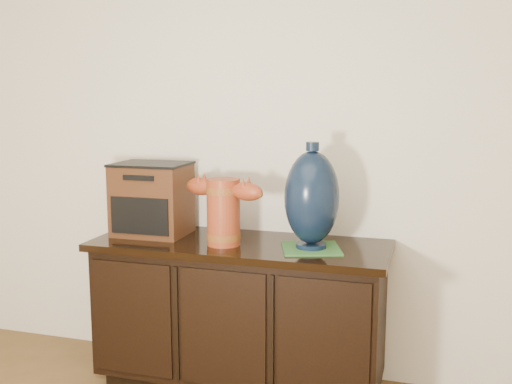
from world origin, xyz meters
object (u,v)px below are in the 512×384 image
(terracotta_vessel, at_px, (223,208))
(lamp_base, at_px, (312,198))
(tv_radio, at_px, (152,199))
(sideboard, at_px, (240,313))
(spray_can, at_px, (216,221))

(terracotta_vessel, distance_m, lamp_base, 0.43)
(lamp_base, bearing_deg, tv_radio, 175.44)
(sideboard, bearing_deg, terracotta_vessel, -128.72)
(tv_radio, bearing_deg, sideboard, -4.91)
(sideboard, relative_size, tv_radio, 3.90)
(tv_radio, bearing_deg, terracotta_vessel, -14.86)
(tv_radio, height_order, lamp_base, lamp_base)
(sideboard, relative_size, terracotta_vessel, 3.23)
(tv_radio, distance_m, lamp_base, 0.86)
(spray_can, bearing_deg, tv_radio, -171.76)
(terracotta_vessel, distance_m, spray_can, 0.21)
(tv_radio, relative_size, spray_can, 2.35)
(sideboard, relative_size, spray_can, 9.17)
(terracotta_vessel, bearing_deg, spray_can, 140.64)
(sideboard, height_order, spray_can, spray_can)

